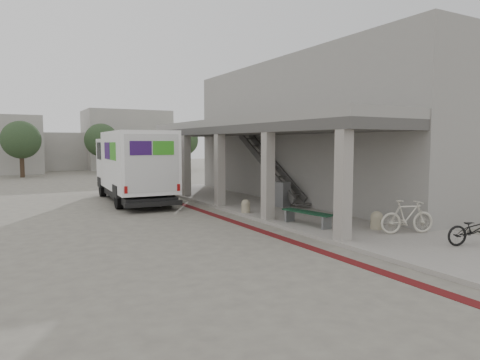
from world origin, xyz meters
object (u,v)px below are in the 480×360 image
fedex_truck (133,165)px  bicycle_cream (407,217)px  bicycle_black (475,229)px  utility_cabinet (281,194)px  bench (307,215)px

fedex_truck → bicycle_cream: 13.40m
fedex_truck → bicycle_cream: bearing=-63.7°
fedex_truck → bicycle_black: (5.62, -14.22, -1.28)m
utility_cabinet → bench: bearing=-125.2°
bicycle_black → bicycle_cream: 1.99m
fedex_truck → bicycle_cream: (5.23, -12.28, -1.20)m
fedex_truck → bench: fedex_truck is taller
bicycle_cream → bicycle_black: bearing=-149.2°
utility_cabinet → bicycle_cream: utility_cabinet is taller
utility_cabinet → bicycle_cream: bearing=-100.8°
bicycle_black → bicycle_cream: (-0.39, 1.95, 0.08)m
bench → bicycle_black: bicycle_black is taller
fedex_truck → bicycle_black: 15.35m
fedex_truck → utility_cabinet: fedex_truck is taller
bench → bicycle_cream: bicycle_cream is taller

